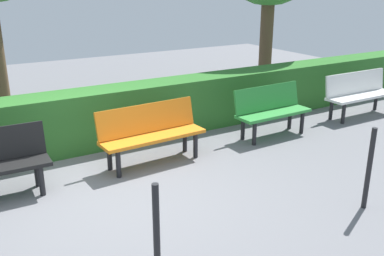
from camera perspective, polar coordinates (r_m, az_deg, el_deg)
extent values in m
plane|color=slate|center=(5.59, -11.20, -8.64)|extent=(20.28, 20.28, 0.00)
cube|color=white|center=(9.10, 21.61, 3.96)|extent=(1.62, 0.43, 0.05)
cube|color=white|center=(9.16, 20.87, 5.67)|extent=(1.62, 0.11, 0.42)
cylinder|color=black|center=(9.75, 23.20, 3.35)|extent=(0.07, 0.07, 0.39)
cylinder|color=black|center=(8.56, 19.45, 1.81)|extent=(0.07, 0.07, 0.39)
cylinder|color=black|center=(8.75, 17.98, 2.32)|extent=(0.07, 0.07, 0.39)
cube|color=#2D8C38|center=(7.46, 10.80, 1.92)|extent=(1.39, 0.45, 0.05)
cube|color=#2D8C38|center=(7.53, 9.94, 3.99)|extent=(1.39, 0.16, 0.42)
cylinder|color=black|center=(7.80, 14.39, 0.69)|extent=(0.07, 0.07, 0.39)
cylinder|color=black|center=(7.99, 12.85, 1.26)|extent=(0.07, 0.07, 0.39)
cylinder|color=black|center=(7.08, 8.28, -0.75)|extent=(0.07, 0.07, 0.39)
cylinder|color=black|center=(7.30, 6.76, -0.09)|extent=(0.07, 0.07, 0.39)
cube|color=orange|center=(6.24, -5.13, -1.19)|extent=(1.59, 0.50, 0.05)
cube|color=orange|center=(6.33, -6.02, 1.31)|extent=(1.57, 0.21, 0.42)
cylinder|color=black|center=(6.51, 0.47, -2.32)|extent=(0.07, 0.07, 0.39)
cylinder|color=black|center=(6.74, -0.96, -1.56)|extent=(0.07, 0.07, 0.39)
cylinder|color=black|center=(5.94, -9.74, -4.74)|extent=(0.07, 0.07, 0.39)
cylinder|color=black|center=(6.20, -10.89, -3.80)|extent=(0.07, 0.07, 0.39)
cylinder|color=black|center=(5.70, -19.33, -6.64)|extent=(0.07, 0.07, 0.39)
cylinder|color=black|center=(5.98, -19.89, -5.52)|extent=(0.07, 0.07, 0.39)
cube|color=#2D6B28|center=(7.24, -8.80, 1.90)|extent=(16.28, 0.63, 0.93)
cylinder|color=brown|center=(10.88, 9.82, 11.78)|extent=(0.32, 0.32, 2.51)
cylinder|color=black|center=(5.38, 22.43, -5.03)|extent=(0.06, 0.06, 1.00)
cylinder|color=black|center=(3.76, -4.71, -14.26)|extent=(0.06, 0.06, 1.00)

